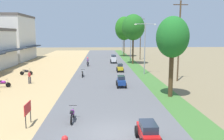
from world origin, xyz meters
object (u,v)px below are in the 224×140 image
(car_van_white, at_px, (113,58))
(motorbike_ahead_second, at_px, (72,114))
(streetlamp_mid, at_px, (131,39))
(car_hatchback_blue, at_px, (121,81))
(pedestrian_on_shoulder, at_px, (29,76))
(utility_pole_far, at_px, (140,38))
(streetlamp_near, at_px, (145,45))
(motorbike_ahead_third, at_px, (83,73))
(median_tree_second, at_px, (133,27))
(utility_pole_near, at_px, (179,40))
(median_tree_nearest, at_px, (172,38))
(street_signboard, at_px, (28,110))
(streetlamp_far, at_px, (122,38))
(motorbike_ahead_fourth, at_px, (88,62))
(car_sedan_red, at_px, (148,132))
(parked_motorbike_fourth, at_px, (26,72))
(car_hatchback_yellow, at_px, (120,67))
(parked_motorbike_third, at_px, (3,83))
(median_tree_third, at_px, (124,28))

(car_van_white, height_order, motorbike_ahead_second, car_van_white)
(streetlamp_mid, xyz_separation_m, car_hatchback_blue, (-4.16, -23.78, -4.15))
(pedestrian_on_shoulder, distance_m, motorbike_ahead_second, 13.73)
(car_hatchback_blue, bearing_deg, utility_pole_far, 75.99)
(streetlamp_near, relative_size, motorbike_ahead_third, 4.12)
(median_tree_second, height_order, motorbike_ahead_third, median_tree_second)
(pedestrian_on_shoulder, height_order, utility_pole_near, utility_pole_near)
(median_tree_nearest, relative_size, motorbike_ahead_second, 4.14)
(motorbike_ahead_second, bearing_deg, street_signboard, -167.79)
(streetlamp_far, distance_m, motorbike_ahead_fourth, 27.08)
(street_signboard, xyz_separation_m, streetlamp_far, (11.11, 52.64, 3.55))
(pedestrian_on_shoulder, xyz_separation_m, median_tree_nearest, (14.98, -6.33, 4.58))
(streetlamp_mid, height_order, car_van_white, streetlamp_mid)
(streetlamp_mid, xyz_separation_m, car_sedan_red, (-3.93, -37.11, -4.16))
(parked_motorbike_fourth, relative_size, car_hatchback_yellow, 0.90)
(street_signboard, xyz_separation_m, median_tree_second, (11.06, 30.32, 6.06))
(utility_pole_far, height_order, motorbike_ahead_second, utility_pole_far)
(parked_motorbike_third, distance_m, motorbike_ahead_second, 13.60)
(motorbike_ahead_third, bearing_deg, streetlamp_near, 11.02)
(streetlamp_near, bearing_deg, median_tree_third, 90.48)
(parked_motorbike_fourth, xyz_separation_m, pedestrian_on_shoulder, (2.22, -5.87, 0.41))
(streetlamp_mid, height_order, streetlamp_far, streetlamp_mid)
(median_tree_second, bearing_deg, motorbike_ahead_fourth, -160.93)
(parked_motorbike_third, distance_m, median_tree_third, 39.29)
(median_tree_second, distance_m, motorbike_ahead_fourth, 11.18)
(car_sedan_red, height_order, car_van_white, car_van_white)
(parked_motorbike_fourth, distance_m, car_hatchback_blue, 15.25)
(utility_pole_near, height_order, car_hatchback_yellow, utility_pole_near)
(median_tree_second, xyz_separation_m, median_tree_third, (-0.17, 15.34, 0.17))
(motorbike_ahead_fourth, bearing_deg, streetlamp_far, 70.89)
(utility_pole_far, height_order, car_sedan_red, utility_pole_far)
(motorbike_ahead_second, bearing_deg, pedestrian_on_shoulder, 118.22)
(streetlamp_mid, relative_size, motorbike_ahead_third, 4.71)
(utility_pole_far, distance_m, motorbike_ahead_third, 24.91)
(parked_motorbike_third, distance_m, street_signboard, 12.52)
(utility_pole_far, bearing_deg, median_tree_second, -109.52)
(car_hatchback_blue, relative_size, motorbike_ahead_second, 1.11)
(car_sedan_red, bearing_deg, utility_pole_near, 66.40)
(motorbike_ahead_third, distance_m, motorbike_ahead_fourth, 10.43)
(streetlamp_near, relative_size, streetlamp_mid, 0.88)
(car_van_white, xyz_separation_m, motorbike_ahead_fourth, (-4.95, -4.19, -0.17))
(car_hatchback_blue, bearing_deg, median_tree_nearest, -43.78)
(median_tree_nearest, bearing_deg, median_tree_third, 90.52)
(streetlamp_far, xyz_separation_m, car_sedan_red, (-3.93, -55.50, -3.91))
(parked_motorbike_fourth, relative_size, median_tree_nearest, 0.24)
(median_tree_second, height_order, motorbike_ahead_second, median_tree_second)
(streetlamp_near, height_order, car_van_white, streetlamp_near)
(pedestrian_on_shoulder, bearing_deg, car_sedan_red, -54.92)
(utility_pole_near, relative_size, car_hatchback_blue, 4.94)
(parked_motorbike_fourth, bearing_deg, median_tree_third, 58.13)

